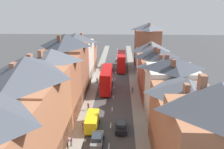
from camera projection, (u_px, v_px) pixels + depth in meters
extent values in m
cube|color=gray|center=(95.00, 84.00, 57.33)|extent=(2.20, 104.00, 0.14)
cube|color=gray|center=(134.00, 84.00, 56.92)|extent=(2.20, 104.00, 0.14)
cube|color=silver|center=(109.00, 147.00, 32.51)|extent=(0.14, 1.80, 0.01)
cube|color=silver|center=(111.00, 125.00, 38.19)|extent=(0.14, 1.80, 0.01)
cube|color=silver|center=(112.00, 109.00, 43.88)|extent=(0.14, 1.80, 0.01)
cube|color=silver|center=(113.00, 97.00, 49.57)|extent=(0.14, 1.80, 0.01)
cube|color=silver|center=(114.00, 87.00, 55.25)|extent=(0.14, 1.80, 0.01)
cube|color=silver|center=(115.00, 79.00, 60.94)|extent=(0.14, 1.80, 0.01)
cube|color=silver|center=(115.00, 73.00, 66.62)|extent=(0.14, 1.80, 0.01)
cube|color=silver|center=(116.00, 67.00, 72.31)|extent=(0.14, 1.80, 0.01)
cube|color=silver|center=(116.00, 62.00, 78.00)|extent=(0.14, 1.80, 0.01)
cube|color=silver|center=(117.00, 58.00, 83.68)|extent=(0.14, 1.80, 0.01)
cube|color=silver|center=(117.00, 55.00, 89.37)|extent=(0.14, 1.80, 0.01)
cube|color=silver|center=(117.00, 51.00, 95.06)|extent=(0.14, 1.80, 0.01)
cube|color=silver|center=(118.00, 49.00, 100.74)|extent=(0.14, 1.80, 0.01)
cube|color=#B2704C|center=(33.00, 118.00, 29.45)|extent=(8.00, 11.93, 11.31)
cube|color=black|center=(64.00, 144.00, 30.58)|extent=(0.12, 10.97, 3.20)
pyramid|color=#474C56|center=(26.00, 67.00, 27.21)|extent=(8.00, 11.93, 2.90)
cube|color=#99664C|center=(30.00, 58.00, 29.72)|extent=(0.60, 0.90, 1.05)
cube|color=#99664C|center=(13.00, 67.00, 25.91)|extent=(0.60, 0.90, 0.92)
cube|color=#A36042|center=(55.00, 90.00, 39.37)|extent=(8.00, 8.88, 10.95)
cube|color=#1E5133|center=(78.00, 109.00, 40.44)|extent=(0.12, 8.17, 3.20)
pyramid|color=#565B66|center=(52.00, 55.00, 37.32)|extent=(8.00, 8.88, 2.02)
cube|color=#99664C|center=(40.00, 53.00, 35.56)|extent=(0.60, 0.90, 1.13)
cube|color=brown|center=(68.00, 72.00, 48.65)|extent=(8.00, 10.90, 11.49)
cube|color=olive|center=(86.00, 89.00, 49.81)|extent=(0.12, 10.03, 3.20)
pyramid|color=#383D47|center=(66.00, 40.00, 46.41)|extent=(8.00, 10.90, 2.68)
cube|color=brown|center=(59.00, 39.00, 43.87)|extent=(0.60, 0.90, 1.37)
cube|color=beige|center=(77.00, 61.00, 58.81)|extent=(8.00, 10.23, 10.59)
cube|color=maroon|center=(92.00, 74.00, 59.82)|extent=(0.12, 9.41, 3.20)
pyramid|color=#474C56|center=(76.00, 37.00, 56.77)|extent=(8.00, 10.23, 2.30)
cube|color=#99664C|center=(81.00, 35.00, 58.15)|extent=(0.60, 0.90, 0.93)
cube|color=#B2704C|center=(83.00, 57.00, 67.59)|extent=(8.00, 7.55, 8.34)
cube|color=#1E5133|center=(96.00, 65.00, 68.25)|extent=(0.12, 6.95, 3.20)
pyramid|color=#383D47|center=(82.00, 41.00, 65.97)|extent=(8.00, 7.55, 1.87)
cube|color=brown|center=(82.00, 39.00, 64.90)|extent=(0.60, 0.90, 1.60)
pyramid|color=#565B66|center=(219.00, 97.00, 18.87)|extent=(8.00, 7.18, 2.74)
cube|color=#99664C|center=(202.00, 83.00, 19.80)|extent=(0.60, 0.90, 1.56)
cube|color=#B2704C|center=(183.00, 125.00, 29.57)|extent=(8.00, 10.03, 9.36)
cube|color=navy|center=(153.00, 143.00, 30.70)|extent=(0.12, 9.23, 3.20)
pyramid|color=#565B66|center=(188.00, 86.00, 27.79)|extent=(8.00, 10.03, 1.93)
cube|color=#99664C|center=(187.00, 89.00, 25.44)|extent=(0.60, 0.90, 1.16)
cube|color=silver|center=(170.00, 96.00, 37.72)|extent=(8.00, 7.41, 10.12)
cube|color=black|center=(146.00, 113.00, 38.97)|extent=(0.12, 6.82, 3.20)
pyramid|color=#383D47|center=(173.00, 63.00, 35.83)|extent=(8.00, 7.41, 1.78)
cube|color=brown|center=(167.00, 58.00, 36.39)|extent=(0.60, 0.90, 1.18)
cube|color=brown|center=(173.00, 63.00, 33.63)|extent=(0.60, 0.90, 1.11)
cube|color=#935138|center=(162.00, 86.00, 45.13)|extent=(8.00, 7.54, 8.03)
cube|color=#1E5133|center=(142.00, 96.00, 46.05)|extent=(0.12, 6.94, 3.20)
pyramid|color=#565B66|center=(164.00, 61.00, 43.47)|extent=(8.00, 7.54, 2.44)
cube|color=brown|center=(161.00, 58.00, 43.03)|extent=(0.60, 0.90, 1.42)
cube|color=#A36042|center=(156.00, 73.00, 53.33)|extent=(8.00, 9.73, 7.95)
cube|color=navy|center=(139.00, 82.00, 54.23)|extent=(0.12, 8.95, 3.20)
pyramid|color=#383D47|center=(157.00, 52.00, 51.68)|extent=(8.00, 9.73, 2.46)
cube|color=brown|center=(155.00, 50.00, 50.25)|extent=(0.60, 0.90, 1.50)
cube|color=brown|center=(159.00, 51.00, 49.40)|extent=(0.60, 0.90, 1.38)
cube|color=silver|center=(150.00, 63.00, 63.60)|extent=(8.00, 11.65, 7.06)
cube|color=black|center=(136.00, 69.00, 64.36)|extent=(0.12, 10.72, 3.20)
pyramid|color=#565B66|center=(151.00, 46.00, 62.01)|extent=(8.00, 11.65, 2.95)
cube|color=brown|center=(149.00, 45.00, 60.57)|extent=(0.60, 0.90, 1.19)
cube|color=#935138|center=(147.00, 48.00, 72.09)|extent=(8.00, 7.92, 11.99)
cube|color=olive|center=(135.00, 61.00, 73.64)|extent=(0.12, 7.29, 3.20)
pyramid|color=#565B66|center=(148.00, 26.00, 69.86)|extent=(8.00, 7.92, 2.11)
cube|color=#99664C|center=(149.00, 25.00, 68.11)|extent=(0.60, 0.90, 1.31)
cube|color=red|center=(121.00, 65.00, 69.09)|extent=(2.44, 10.80, 2.50)
cube|color=red|center=(121.00, 57.00, 68.33)|extent=(2.44, 10.58, 2.30)
cube|color=red|center=(122.00, 53.00, 67.95)|extent=(2.39, 10.37, 0.10)
cube|color=#28333D|center=(121.00, 60.00, 74.09)|extent=(2.20, 0.10, 1.20)
cube|color=#28333D|center=(121.00, 53.00, 73.37)|extent=(2.20, 0.10, 1.10)
cube|color=#28333D|center=(118.00, 64.00, 69.05)|extent=(0.06, 9.18, 0.90)
cube|color=#28333D|center=(118.00, 57.00, 68.34)|extent=(0.06, 9.18, 0.90)
cube|color=yellow|center=(122.00, 51.00, 73.11)|extent=(1.34, 0.08, 0.32)
cylinder|color=black|center=(118.00, 65.00, 72.67)|extent=(0.30, 1.00, 1.00)
cylinder|color=black|center=(125.00, 65.00, 72.57)|extent=(0.30, 1.00, 1.00)
cylinder|color=black|center=(117.00, 71.00, 66.68)|extent=(0.30, 1.00, 1.00)
cylinder|color=black|center=(125.00, 71.00, 66.59)|extent=(0.30, 1.00, 1.00)
cube|color=#B70F0F|center=(107.00, 83.00, 53.20)|extent=(2.44, 10.80, 2.50)
cube|color=#B70F0F|center=(106.00, 74.00, 52.44)|extent=(2.44, 10.58, 2.30)
cube|color=#B70F0F|center=(106.00, 69.00, 52.06)|extent=(2.39, 10.37, 0.10)
cube|color=#28333D|center=(108.00, 75.00, 58.21)|extent=(2.20, 0.10, 1.20)
cube|color=#28333D|center=(108.00, 67.00, 57.48)|extent=(2.20, 0.10, 1.10)
cube|color=#28333D|center=(102.00, 82.00, 53.17)|extent=(0.06, 9.18, 0.90)
cube|color=#28333D|center=(102.00, 73.00, 52.46)|extent=(0.06, 9.18, 0.90)
cube|color=yellow|center=(108.00, 64.00, 57.23)|extent=(1.34, 0.08, 0.32)
cylinder|color=black|center=(103.00, 83.00, 56.79)|extent=(0.30, 1.00, 1.00)
cylinder|color=black|center=(112.00, 83.00, 56.69)|extent=(0.30, 1.00, 1.00)
cylinder|color=black|center=(101.00, 92.00, 50.80)|extent=(0.30, 1.00, 1.00)
cylinder|color=black|center=(111.00, 92.00, 50.70)|extent=(0.30, 1.00, 1.00)
cube|color=black|center=(121.00, 127.00, 36.39)|extent=(1.70, 3.84, 0.78)
cube|color=#28333D|center=(121.00, 124.00, 35.99)|extent=(1.46, 1.92, 0.60)
cylinder|color=black|center=(116.00, 125.00, 37.67)|extent=(0.20, 0.62, 0.62)
cylinder|color=black|center=(126.00, 125.00, 37.60)|extent=(0.20, 0.62, 0.62)
cylinder|color=black|center=(116.00, 133.00, 35.41)|extent=(0.20, 0.62, 0.62)
cylinder|color=black|center=(126.00, 133.00, 35.35)|extent=(0.20, 0.62, 0.62)
cube|color=#4C515B|center=(121.00, 59.00, 79.42)|extent=(1.70, 4.48, 0.79)
cube|color=#28333D|center=(121.00, 57.00, 78.99)|extent=(1.46, 2.24, 0.60)
cylinder|color=black|center=(119.00, 59.00, 80.89)|extent=(0.20, 0.62, 0.62)
cylinder|color=black|center=(124.00, 59.00, 80.83)|extent=(0.20, 0.62, 0.62)
cylinder|color=black|center=(119.00, 61.00, 78.26)|extent=(0.20, 0.62, 0.62)
cylinder|color=black|center=(124.00, 61.00, 78.19)|extent=(0.20, 0.62, 0.62)
cube|color=#B7BABF|center=(110.00, 68.00, 68.47)|extent=(1.70, 3.83, 0.74)
cube|color=#28333D|center=(110.00, 66.00, 68.07)|extent=(1.46, 1.91, 0.60)
cylinder|color=black|center=(107.00, 68.00, 69.75)|extent=(0.20, 0.62, 0.62)
cylinder|color=black|center=(113.00, 68.00, 69.68)|extent=(0.20, 0.62, 0.62)
cylinder|color=black|center=(107.00, 71.00, 67.49)|extent=(0.20, 0.62, 0.62)
cylinder|color=black|center=(112.00, 71.00, 67.43)|extent=(0.20, 0.62, 0.62)
cube|color=silver|center=(103.00, 80.00, 58.27)|extent=(1.70, 4.24, 0.71)
cube|color=#28333D|center=(103.00, 78.00, 57.86)|extent=(1.46, 2.12, 0.60)
cylinder|color=black|center=(100.00, 80.00, 59.66)|extent=(0.20, 0.62, 0.62)
cylinder|color=black|center=(106.00, 80.00, 59.60)|extent=(0.20, 0.62, 0.62)
cylinder|color=black|center=(99.00, 83.00, 57.17)|extent=(0.20, 0.62, 0.62)
cylinder|color=black|center=(106.00, 83.00, 57.10)|extent=(0.20, 0.62, 0.62)
cube|color=gray|center=(97.00, 140.00, 32.95)|extent=(1.70, 4.11, 0.79)
cube|color=#28333D|center=(97.00, 137.00, 32.54)|extent=(1.46, 2.05, 0.60)
cylinder|color=black|center=(93.00, 137.00, 34.32)|extent=(0.20, 0.62, 0.62)
cylinder|color=black|center=(103.00, 137.00, 34.25)|extent=(0.20, 0.62, 0.62)
cylinder|color=black|center=(90.00, 147.00, 31.90)|extent=(0.20, 0.62, 0.62)
cylinder|color=black|center=(102.00, 148.00, 31.84)|extent=(0.20, 0.62, 0.62)
cube|color=yellow|center=(92.00, 121.00, 36.89)|extent=(1.96, 5.20, 2.10)
cube|color=#28333D|center=(94.00, 112.00, 39.21)|extent=(1.76, 0.10, 0.90)
cylinder|color=black|center=(88.00, 121.00, 38.72)|extent=(0.24, 0.72, 0.72)
cylinder|color=black|center=(99.00, 122.00, 38.64)|extent=(0.24, 0.72, 0.72)
cylinder|color=black|center=(85.00, 131.00, 35.76)|extent=(0.24, 0.72, 0.72)
cylinder|color=black|center=(97.00, 132.00, 35.68)|extent=(0.24, 0.72, 0.72)
cylinder|color=gray|center=(71.00, 144.00, 32.34)|extent=(0.14, 0.14, 0.84)
cylinder|color=gray|center=(72.00, 144.00, 32.33)|extent=(0.14, 0.14, 0.84)
cube|color=#723384|center=(71.00, 140.00, 32.11)|extent=(0.36, 0.22, 0.54)
sphere|color=brown|center=(71.00, 137.00, 31.99)|extent=(0.22, 0.22, 0.22)
cylinder|color=brown|center=(83.00, 128.00, 36.35)|extent=(0.14, 0.14, 0.84)
cylinder|color=brown|center=(84.00, 128.00, 36.34)|extent=(0.14, 0.14, 0.84)
cube|color=#723384|center=(83.00, 124.00, 36.13)|extent=(0.36, 0.22, 0.54)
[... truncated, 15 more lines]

